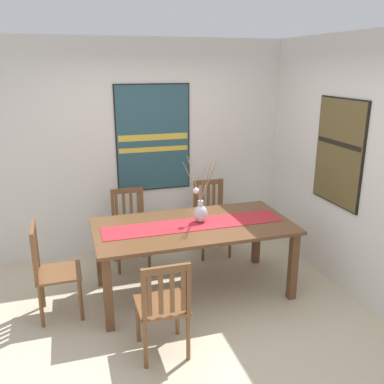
# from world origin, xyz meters

# --- Properties ---
(ground_plane) EXTENTS (6.40, 6.40, 0.03)m
(ground_plane) POSITION_xyz_m (0.00, 0.00, -0.01)
(ground_plane) COLOR beige
(wall_back) EXTENTS (6.40, 0.12, 2.70)m
(wall_back) POSITION_xyz_m (0.00, 1.86, 1.35)
(wall_back) COLOR silver
(wall_back) RESTS_ON ground_plane
(wall_side) EXTENTS (0.12, 6.40, 2.70)m
(wall_side) POSITION_xyz_m (1.86, 0.00, 1.35)
(wall_side) COLOR silver
(wall_side) RESTS_ON ground_plane
(dining_table) EXTENTS (2.06, 1.04, 0.78)m
(dining_table) POSITION_xyz_m (0.22, 0.51, 0.68)
(dining_table) COLOR brown
(dining_table) RESTS_ON ground_plane
(table_runner) EXTENTS (1.90, 0.36, 0.01)m
(table_runner) POSITION_xyz_m (0.22, 0.51, 0.78)
(table_runner) COLOR #B7232D
(table_runner) RESTS_ON dining_table
(centerpiece_vase) EXTENTS (0.33, 0.29, 0.70)m
(centerpiece_vase) POSITION_xyz_m (0.31, 0.56, 0.91)
(centerpiece_vase) COLOR silver
(centerpiece_vase) RESTS_ON dining_table
(chair_0) EXTENTS (0.42, 0.42, 0.90)m
(chair_0) POSITION_xyz_m (-0.33, -0.41, 0.48)
(chair_0) COLOR brown
(chair_0) RESTS_ON ground_plane
(chair_1) EXTENTS (0.42, 0.42, 0.94)m
(chair_1) POSITION_xyz_m (-0.33, 1.38, 0.49)
(chair_1) COLOR brown
(chair_1) RESTS_ON ground_plane
(chair_2) EXTENTS (0.43, 0.43, 0.95)m
(chair_2) POSITION_xyz_m (-1.22, 0.49, 0.50)
(chair_2) COLOR brown
(chair_2) RESTS_ON ground_plane
(chair_3) EXTENTS (0.43, 0.43, 0.95)m
(chair_3) POSITION_xyz_m (0.73, 1.42, 0.50)
(chair_3) COLOR brown
(chair_3) RESTS_ON ground_plane
(painting_on_back_wall) EXTENTS (0.95, 0.05, 1.34)m
(painting_on_back_wall) POSITION_xyz_m (0.08, 1.79, 1.49)
(painting_on_back_wall) COLOR black
(painting_on_side_wall) EXTENTS (0.05, 0.79, 1.14)m
(painting_on_side_wall) POSITION_xyz_m (1.79, 0.35, 1.48)
(painting_on_side_wall) COLOR black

